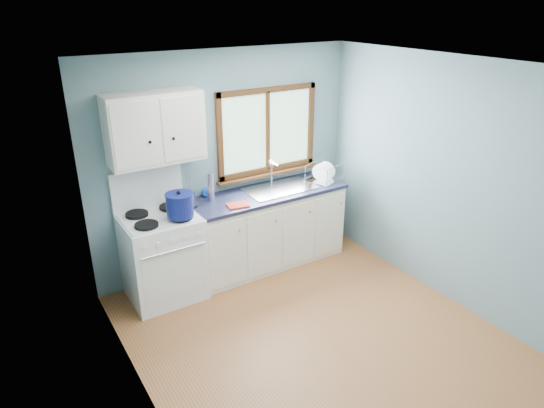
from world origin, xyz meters
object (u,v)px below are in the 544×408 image
base_cabinets (267,231)px  skillet (181,214)px  dish_rack (324,175)px  sink (280,194)px  utensil_crock (190,197)px  thermos (211,186)px  stockpot (180,205)px  gas_range (163,254)px

base_cabinets → skillet: 1.27m
skillet → dish_rack: dish_rack is taller
sink → utensil_crock: size_ratio=2.38×
dish_rack → thermos: bearing=152.3°
base_cabinets → dish_rack: (0.79, -0.04, 0.57)m
skillet → dish_rack: size_ratio=0.70×
sink → dish_rack: sink is taller
stockpot → dish_rack: stockpot is taller
dish_rack → sink: bearing=155.1°
gas_range → thermos: size_ratio=4.30×
utensil_crock → thermos: (0.24, -0.02, 0.09)m
utensil_crock → base_cabinets: bearing=-9.2°
gas_range → dish_rack: 2.15m
stockpot → utensil_crock: 0.42m
utensil_crock → dish_rack: size_ratio=0.69×
base_cabinets → skillet: skillet is taller
base_cabinets → stockpot: (-1.13, -0.19, 0.67)m
base_cabinets → utensil_crock: 1.07m
skillet → dish_rack: bearing=-17.9°
skillet → stockpot: bearing=170.9°
gas_range → thermos: 0.89m
gas_range → utensil_crock: bearing=21.3°
skillet → base_cabinets: bearing=-13.0°
dish_rack → skillet: bearing=163.0°
thermos → base_cabinets: bearing=-10.5°
gas_range → base_cabinets: 1.31m
base_cabinets → thermos: size_ratio=5.84×
base_cabinets → stockpot: bearing=-170.7°
base_cabinets → sink: sink is taller
gas_range → sink: 1.53m
utensil_crock → dish_rack: bearing=-6.2°
skillet → sink: bearing=-14.3°
stockpot → thermos: same height
base_cabinets → thermos: bearing=169.5°
utensil_crock → thermos: bearing=-5.5°
utensil_crock → skillet: bearing=-125.6°
base_cabinets → thermos: (-0.65, 0.12, 0.67)m
gas_range → skillet: (0.18, -0.16, 0.49)m
base_cabinets → gas_range: bearing=-179.2°
utensil_crock → thermos: 0.25m
sink → utensil_crock: 1.09m
sink → dish_rack: size_ratio=1.63×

